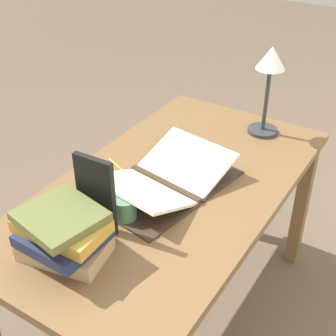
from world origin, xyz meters
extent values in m
plane|color=brown|center=(0.00, 0.00, 0.00)|extent=(12.00, 12.00, 0.00)
cube|color=brown|center=(0.00, 0.00, 0.73)|extent=(1.44, 0.78, 0.03)
cube|color=brown|center=(-0.67, -0.34, 0.36)|extent=(0.06, 0.06, 0.71)
cube|color=brown|center=(-0.67, 0.34, 0.36)|extent=(0.06, 0.06, 0.71)
cube|color=#38281E|center=(0.02, -0.01, 0.76)|extent=(0.08, 0.34, 0.02)
cube|color=#38281E|center=(-0.12, 0.01, 0.75)|extent=(0.31, 0.38, 0.01)
cube|color=#38281E|center=(0.16, -0.04, 0.75)|extent=(0.31, 0.38, 0.01)
cube|color=silver|center=(-0.11, 0.01, 0.80)|extent=(0.28, 0.36, 0.10)
cube|color=silver|center=(0.14, -0.03, 0.80)|extent=(0.28, 0.36, 0.10)
cube|color=tan|center=(0.49, -0.08, 0.78)|extent=(0.21, 0.28, 0.05)
cube|color=#1E284C|center=(0.49, -0.08, 0.82)|extent=(0.22, 0.23, 0.04)
cube|color=#BC8933|center=(0.49, -0.08, 0.86)|extent=(0.17, 0.28, 0.04)
cube|color=brown|center=(0.49, -0.08, 0.90)|extent=(0.25, 0.26, 0.03)
cube|color=black|center=(0.34, -0.07, 0.89)|extent=(0.03, 0.14, 0.27)
cylinder|color=#2D2D33|center=(-0.57, 0.13, 0.76)|extent=(0.13, 0.13, 0.02)
cylinder|color=#2D2D33|center=(-0.57, 0.13, 0.91)|extent=(0.02, 0.02, 0.28)
cone|color=silver|center=(-0.57, 0.13, 1.10)|extent=(0.12, 0.12, 0.09)
cylinder|color=#4C7F5B|center=(0.25, -0.02, 0.79)|extent=(0.08, 0.08, 0.08)
torus|color=#4C7F5B|center=(0.23, -0.06, 0.79)|extent=(0.03, 0.04, 0.05)
cylinder|color=gold|center=(0.02, -0.23, 0.75)|extent=(0.08, 0.17, 0.01)
camera|label=1|loc=(1.22, 0.76, 1.77)|focal=50.00mm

